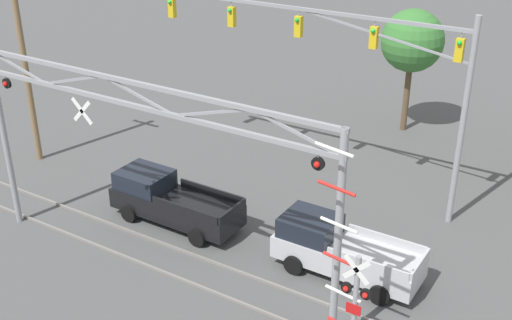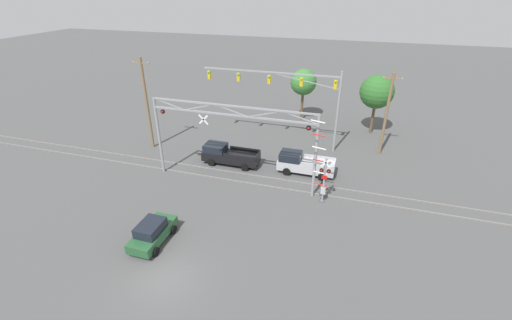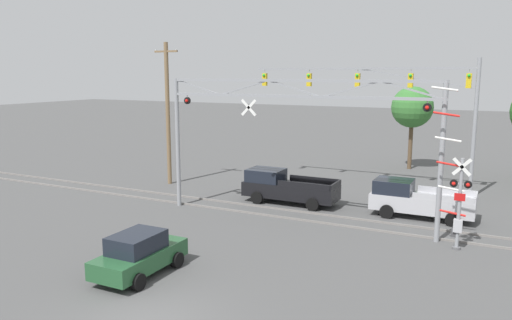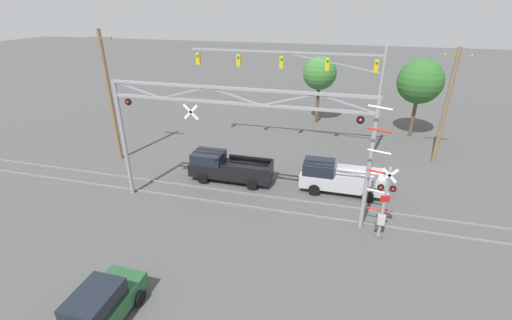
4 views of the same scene
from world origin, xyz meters
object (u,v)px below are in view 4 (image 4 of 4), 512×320
Objects in this scene: pickup_truck_lead at (227,167)px; crossing_gantry at (235,127)px; background_tree_far_left_verge at (320,73)px; pickup_truck_following at (337,178)px; background_tree_beyond_span at (420,82)px; traffic_signal_span at (323,78)px; utility_pole_left at (110,96)px; utility_pole_right at (446,106)px; crossing_signal_mast at (382,199)px; sedan_waiting at (99,308)px.

crossing_gantry is at bearing -61.68° from pickup_truck_lead.
pickup_truck_lead is 0.85× the size of background_tree_far_left_verge.
pickup_truck_following is 0.76× the size of background_tree_beyond_span.
crossing_gantry reaches higher than pickup_truck_following.
utility_pole_left is (-14.68, -4.72, -1.16)m from traffic_signal_span.
pickup_truck_following is at bearing -137.59° from utility_pole_right.
background_tree_far_left_verge is at bearing 105.27° from crossing_signal_mast.
traffic_signal_span is 9.59m from pickup_truck_lead.
background_tree_beyond_span is at bearing 26.19° from utility_pole_left.
sedan_waiting is (-10.31, -8.28, -1.41)m from crossing_signal_mast.
background_tree_far_left_verge reaches higher than pickup_truck_following.
traffic_signal_span is 3.73× the size of sedan_waiting.
utility_pole_right is at bearing -37.82° from background_tree_far_left_verge.
traffic_signal_span is at bearing 112.39° from crossing_signal_mast.
utility_pole_left reaches higher than crossing_signal_mast.
pickup_truck_following is at bearing -72.08° from traffic_signal_span.
crossing_gantry reaches higher than pickup_truck_lead.
pickup_truck_lead is 16.11m from utility_pole_right.
pickup_truck_lead is 7.32m from pickup_truck_following.
background_tree_far_left_verge is (-4.94, 18.09, 2.63)m from crossing_signal_mast.
utility_pole_left is at bearing 177.08° from pickup_truck_following.
utility_pole_left is (-10.94, 4.50, -0.16)m from crossing_gantry.
background_tree_beyond_span is (3.71, 16.19, 2.70)m from crossing_signal_mast.
crossing_signal_mast is 16.83m from background_tree_beyond_span.
traffic_signal_span is 1.71× the size of utility_pole_right.
crossing_signal_mast is 1.33× the size of pickup_truck_following.
pickup_truck_lead is 1.06× the size of pickup_truck_following.
utility_pole_right reaches higher than background_tree_far_left_verge.
utility_pole_right reaches higher than traffic_signal_span.
traffic_signal_span is at bearing -174.95° from utility_pole_right.
utility_pole_left is 25.02m from background_tree_beyond_span.
crossing_gantry is 2.58× the size of pickup_truck_lead.
traffic_signal_span is 10.09m from background_tree_beyond_span.
crossing_gantry is at bearing -126.52° from background_tree_beyond_span.
crossing_signal_mast is 11.34m from traffic_signal_span.
background_tree_far_left_verge is at bearing 71.84° from pickup_truck_lead.
crossing_signal_mast is at bearing 38.78° from sedan_waiting.
sedan_waiting is at bearing -108.99° from traffic_signal_span.
crossing_signal_mast is 18.93m from background_tree_far_left_verge.
pickup_truck_lead reaches higher than sedan_waiting.
utility_pole_left is (-16.48, 0.84, 3.97)m from pickup_truck_following.
traffic_signal_span reaches higher than background_tree_far_left_verge.
pickup_truck_lead is at bearing 118.32° from crossing_gantry.
crossing_signal_mast is at bearing -67.61° from traffic_signal_span.
sedan_waiting is 0.56× the size of background_tree_beyond_span.
pickup_truck_lead is 12.24m from sedan_waiting.
utility_pole_left reaches higher than crossing_gantry.
utility_pole_right is at bearing -80.24° from background_tree_beyond_span.
utility_pole_left is at bearing 122.14° from sedan_waiting.
background_tree_beyond_span is at bearing 39.15° from traffic_signal_span.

